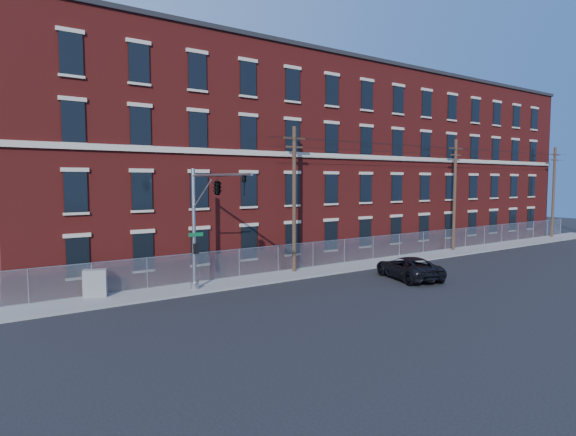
{
  "coord_description": "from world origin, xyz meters",
  "views": [
    {
      "loc": [
        -17.79,
        -21.42,
        6.43
      ],
      "look_at": [
        0.34,
        4.0,
        4.02
      ],
      "focal_mm": 30.31,
      "sensor_mm": 36.0,
      "label": 1
    }
  ],
  "objects_px": {
    "utility_pole_near": "(294,196)",
    "utility_cabinet": "(95,283)",
    "traffic_signal_mast": "(212,200)",
    "pickup_truck": "(408,268)"
  },
  "relations": [
    {
      "from": "utility_pole_near",
      "to": "pickup_truck",
      "type": "relative_size",
      "value": 1.88
    },
    {
      "from": "traffic_signal_mast",
      "to": "utility_cabinet",
      "type": "relative_size",
      "value": 4.67
    },
    {
      "from": "utility_pole_near",
      "to": "pickup_truck",
      "type": "distance_m",
      "value": 8.99
    },
    {
      "from": "utility_pole_near",
      "to": "utility_cabinet",
      "type": "bearing_deg",
      "value": 178.96
    },
    {
      "from": "utility_cabinet",
      "to": "traffic_signal_mast",
      "type": "bearing_deg",
      "value": -13.31
    },
    {
      "from": "pickup_truck",
      "to": "utility_pole_near",
      "type": "bearing_deg",
      "value": -34.38
    },
    {
      "from": "traffic_signal_mast",
      "to": "utility_pole_near",
      "type": "distance_m",
      "value": 8.7
    },
    {
      "from": "utility_pole_near",
      "to": "pickup_truck",
      "type": "xyz_separation_m",
      "value": [
        4.85,
        -6.02,
        -4.6
      ]
    },
    {
      "from": "utility_pole_near",
      "to": "pickup_truck",
      "type": "height_order",
      "value": "utility_pole_near"
    },
    {
      "from": "utility_pole_near",
      "to": "utility_cabinet",
      "type": "xyz_separation_m",
      "value": [
        -13.23,
        0.24,
        -4.47
      ]
    }
  ]
}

